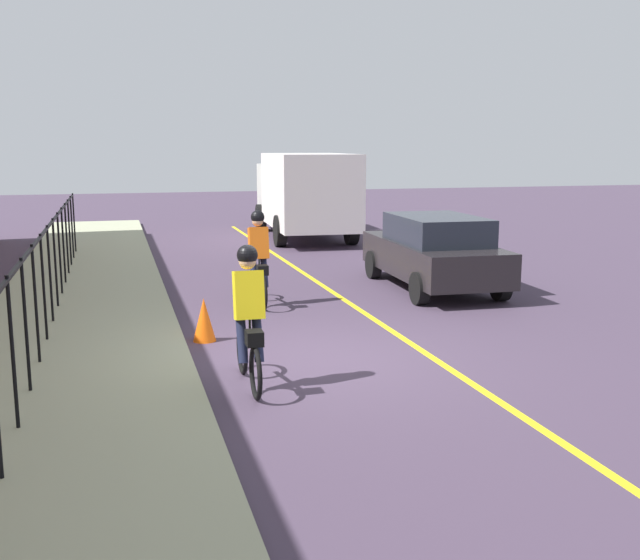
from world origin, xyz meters
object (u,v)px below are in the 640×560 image
(box_truck_background, at_px, (304,191))
(cyclist_lead, at_px, (258,258))
(patrol_sedan, at_px, (434,251))
(traffic_cone_near, at_px, (204,320))
(cyclist_follow, at_px, (249,318))

(box_truck_background, bearing_deg, cyclist_lead, 164.17)
(patrol_sedan, relative_size, traffic_cone_near, 6.54)
(cyclist_follow, distance_m, box_truck_background, 15.42)
(cyclist_lead, height_order, cyclist_follow, same)
(cyclist_follow, xyz_separation_m, traffic_cone_near, (2.45, 0.28, -0.57))
(cyclist_follow, relative_size, box_truck_background, 0.27)
(cyclist_follow, relative_size, traffic_cone_near, 2.67)
(cyclist_lead, xyz_separation_m, cyclist_follow, (-4.83, 1.06, 0.00))
(patrol_sedan, bearing_deg, cyclist_lead, 101.44)
(cyclist_lead, height_order, patrol_sedan, cyclist_lead)
(cyclist_lead, height_order, traffic_cone_near, cyclist_lead)
(patrol_sedan, height_order, traffic_cone_near, patrol_sedan)
(cyclist_follow, bearing_deg, box_truck_background, -16.18)
(cyclist_lead, bearing_deg, cyclist_follow, 168.50)
(box_truck_background, bearing_deg, patrol_sedan, -173.87)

